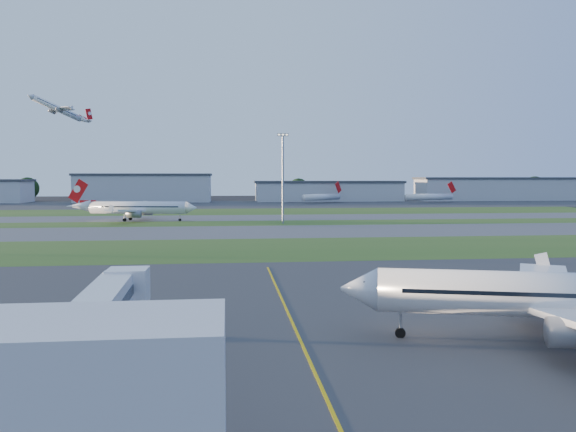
{
  "coord_description": "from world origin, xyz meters",
  "views": [
    {
      "loc": [
        -0.86,
        -51.91,
        13.44
      ],
      "look_at": [
        9.06,
        39.59,
        7.0
      ],
      "focal_mm": 35.0,
      "sensor_mm": 36.0,
      "label": 1
    }
  ],
  "objects": [
    {
      "name": "ground",
      "position": [
        0.0,
        0.0,
        0.0
      ],
      "size": [
        700.0,
        700.0,
        0.0
      ],
      "primitive_type": "plane",
      "color": "black",
      "rests_on": "ground"
    },
    {
      "name": "taxiway_a",
      "position": [
        0.0,
        85.0,
        0.01
      ],
      "size": [
        300.0,
        32.0,
        0.01
      ],
      "primitive_type": "cube",
      "color": "#515154",
      "rests_on": "ground"
    },
    {
      "name": "hangar_far_east",
      "position": [
        155.0,
        255.0,
        6.64
      ],
      "size": [
        96.9,
        23.0,
        13.2
      ],
      "color": "#ADB0B6",
      "rests_on": "ground"
    },
    {
      "name": "hangar_west",
      "position": [
        -45.0,
        255.0,
        7.64
      ],
      "size": [
        71.4,
        23.0,
        15.2
      ],
      "color": "#ADB0B6",
      "rests_on": "ground"
    },
    {
      "name": "light_mast_centre",
      "position": [
        15.0,
        108.0,
        14.81
      ],
      "size": [
        3.2,
        0.7,
        25.8
      ],
      "color": "gray",
      "rests_on": "ground"
    },
    {
      "name": "airliner_departing",
      "position": [
        -79.78,
        224.39,
        45.43
      ],
      "size": [
        24.22,
        21.11,
        9.06
      ],
      "rotation": [
        0.0,
        0.0,
        0.64
      ],
      "color": "white"
    },
    {
      "name": "tree_far_east",
      "position": [
        185.0,
        271.0,
        7.46
      ],
      "size": [
        12.65,
        12.65,
        13.8
      ],
      "color": "black",
      "rests_on": "ground"
    },
    {
      "name": "apron_far",
      "position": [
        0.0,
        225.0,
        0.01
      ],
      "size": [
        400.0,
        80.0,
        0.01
      ],
      "primitive_type": "cube",
      "color": "#333335",
      "rests_on": "ground"
    },
    {
      "name": "taxiway_b",
      "position": [
        0.0,
        132.0,
        0.01
      ],
      "size": [
        300.0,
        26.0,
        0.01
      ],
      "primitive_type": "cube",
      "color": "#515154",
      "rests_on": "ground"
    },
    {
      "name": "jet_bridge",
      "position": [
        -9.81,
        -15.24,
        4.01
      ],
      "size": [
        4.2,
        26.9,
        6.2
      ],
      "color": "silver",
      "rests_on": "ground"
    },
    {
      "name": "tree_west",
      "position": [
        -110.0,
        270.0,
        7.14
      ],
      "size": [
        12.1,
        12.1,
        13.2
      ],
      "color": "black",
      "rests_on": "ground"
    },
    {
      "name": "apron_near",
      "position": [
        0.0,
        0.0,
        0.01
      ],
      "size": [
        300.0,
        70.0,
        0.01
      ],
      "primitive_type": "cube",
      "color": "#333335",
      "rests_on": "ground"
    },
    {
      "name": "yellow_line",
      "position": [
        5.0,
        0.0,
        0.0
      ],
      "size": [
        0.25,
        60.0,
        0.02
      ],
      "primitive_type": "cube",
      "color": "gold",
      "rests_on": "ground"
    },
    {
      "name": "mini_jet_near",
      "position": [
        46.93,
        229.25,
        3.28
      ],
      "size": [
        23.51,
        19.11,
        9.48
      ],
      "rotation": [
        0.0,
        0.0,
        0.67
      ],
      "color": "white",
      "rests_on": "ground"
    },
    {
      "name": "grass_strip_a",
      "position": [
        0.0,
        52.0,
        0.01
      ],
      "size": [
        300.0,
        34.0,
        0.01
      ],
      "primitive_type": "cube",
      "color": "#2C521B",
      "rests_on": "ground"
    },
    {
      "name": "grass_strip_b",
      "position": [
        0.0,
        110.0,
        0.01
      ],
      "size": [
        300.0,
        18.0,
        0.01
      ],
      "primitive_type": "cube",
      "color": "#2C521B",
      "rests_on": "ground"
    },
    {
      "name": "hangar_east",
      "position": [
        55.0,
        255.0,
        5.64
      ],
      "size": [
        81.6,
        23.0,
        11.2
      ],
      "color": "#ADB0B6",
      "rests_on": "ground"
    },
    {
      "name": "mini_jet_far",
      "position": [
        102.63,
        226.51,
        3.28
      ],
      "size": [
        28.45,
        7.72,
        9.48
      ],
      "rotation": [
        0.0,
        0.0,
        0.18
      ],
      "color": "white",
      "rests_on": "ground"
    },
    {
      "name": "grass_strip_c",
      "position": [
        0.0,
        165.0,
        0.01
      ],
      "size": [
        300.0,
        40.0,
        0.01
      ],
      "primitive_type": "cube",
      "color": "#2C521B",
      "rests_on": "ground"
    },
    {
      "name": "airliner_taxiing",
      "position": [
        -28.12,
        122.17,
        4.01
      ],
      "size": [
        36.38,
        30.62,
        11.42
      ],
      "rotation": [
        0.0,
        0.0,
        2.97
      ],
      "color": "white",
      "rests_on": "ground"
    },
    {
      "name": "tree_mid_east",
      "position": [
        40.0,
        269.0,
        6.81
      ],
      "size": [
        11.55,
        11.55,
        12.6
      ],
      "color": "black",
      "rests_on": "ground"
    },
    {
      "name": "tree_east",
      "position": [
        115.0,
        267.0,
        6.16
      ],
      "size": [
        10.45,
        10.45,
        11.4
      ],
      "color": "black",
      "rests_on": "ground"
    },
    {
      "name": "tree_mid_west",
      "position": [
        -20.0,
        266.0,
        5.84
      ],
      "size": [
        9.9,
        9.9,
        10.8
      ],
      "color": "black",
      "rests_on": "ground"
    },
    {
      "name": "airliner_parked",
      "position": [
        25.79,
        -10.55,
        3.92
      ],
      "size": [
        35.02,
        29.39,
        11.16
      ],
      "rotation": [
        0.0,
        0.0,
        -0.26
      ],
      "color": "white",
      "rests_on": "ground"
    }
  ]
}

